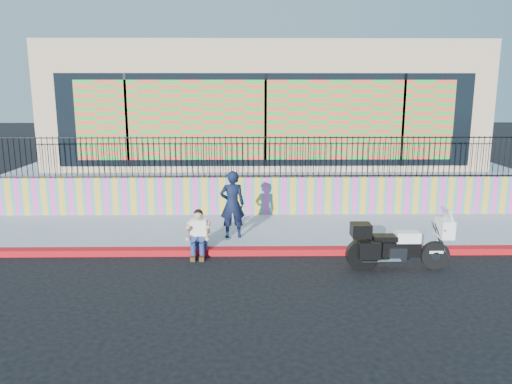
{
  "coord_description": "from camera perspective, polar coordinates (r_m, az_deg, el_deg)",
  "views": [
    {
      "loc": [
        -0.51,
        -11.12,
        3.82
      ],
      "look_at": [
        -0.33,
        1.2,
        1.24
      ],
      "focal_mm": 35.0,
      "sensor_mm": 36.0,
      "label": 1
    }
  ],
  "objects": [
    {
      "name": "mural_wall",
      "position": [
        14.71,
        1.17,
        -0.41
      ],
      "size": [
        16.0,
        0.2,
        1.1
      ],
      "primitive_type": "cube",
      "color": "#FF43B3",
      "rests_on": "sidewalk"
    },
    {
      "name": "elevated_platform",
      "position": [
        19.74,
        0.66,
        2.52
      ],
      "size": [
        16.0,
        10.0,
        1.25
      ],
      "primitive_type": "cube",
      "color": "#8F98AB",
      "rests_on": "ground"
    },
    {
      "name": "seated_man",
      "position": [
        11.56,
        -6.62,
        -5.21
      ],
      "size": [
        0.54,
        0.71,
        1.06
      ],
      "color": "navy",
      "rests_on": "ground"
    },
    {
      "name": "police_motorcycle",
      "position": [
        11.07,
        15.83,
        -5.71
      ],
      "size": [
        2.18,
        0.72,
        1.36
      ],
      "color": "black",
      "rests_on": "ground"
    },
    {
      "name": "metal_fence",
      "position": [
        14.51,
        1.19,
        4.03
      ],
      "size": [
        15.8,
        0.04,
        1.2
      ],
      "primitive_type": null,
      "color": "black",
      "rests_on": "mural_wall"
    },
    {
      "name": "ground",
      "position": [
        11.77,
        1.71,
        -7.11
      ],
      "size": [
        90.0,
        90.0,
        0.0
      ],
      "primitive_type": "plane",
      "color": "black",
      "rests_on": "ground"
    },
    {
      "name": "red_curb",
      "position": [
        11.75,
        1.72,
        -6.77
      ],
      "size": [
        16.0,
        0.3,
        0.15
      ],
      "primitive_type": "cube",
      "color": "red",
      "rests_on": "ground"
    },
    {
      "name": "police_officer",
      "position": [
        12.35,
        -2.73,
        -1.41
      ],
      "size": [
        0.66,
        0.47,
        1.69
      ],
      "primitive_type": "imported",
      "rotation": [
        0.0,
        0.0,
        3.26
      ],
      "color": "black",
      "rests_on": "sidewalk"
    },
    {
      "name": "storefront_building",
      "position": [
        19.27,
        0.69,
        10.13
      ],
      "size": [
        14.0,
        8.06,
        4.0
      ],
      "color": "tan",
      "rests_on": "elevated_platform"
    },
    {
      "name": "sidewalk",
      "position": [
        13.32,
        1.4,
        -4.5
      ],
      "size": [
        16.0,
        3.0,
        0.15
      ],
      "primitive_type": "cube",
      "color": "#8F98AB",
      "rests_on": "ground"
    }
  ]
}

